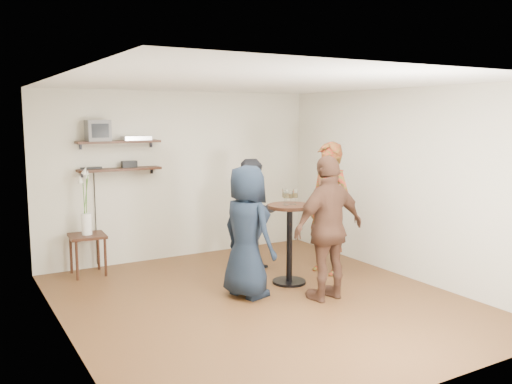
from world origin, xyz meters
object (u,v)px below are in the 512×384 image
dvd_deck (136,138)px  radio (129,164)px  crt_monitor (98,130)px  person_dark (254,215)px  side_table (87,241)px  person_plaid (329,208)px  person_brown (329,228)px  person_navy (247,232)px  drinks_table (290,233)px

dvd_deck → radio: bearing=180.0°
crt_monitor → person_dark: crt_monitor is taller
side_table → person_plaid: 3.42m
side_table → person_brown: size_ratio=0.33×
radio → person_brown: person_brown is taller
radio → person_navy: 2.37m
drinks_table → person_navy: 0.78m
dvd_deck → radio: size_ratio=1.82×
side_table → crt_monitor: bearing=38.6°
radio → person_brown: bearing=-59.5°
radio → person_navy: bearing=-69.5°
person_navy → person_brown: 0.99m
side_table → person_dark: (2.13, -0.98, 0.33)m
dvd_deck → person_brown: dvd_deck is taller
drinks_table → person_brown: size_ratio=0.61×
crt_monitor → side_table: bearing=-141.4°
radio → side_table: bearing=-163.7°
crt_monitor → person_brown: (2.04, -2.71, -1.14)m
person_dark → person_navy: (-0.64, -0.94, 0.01)m
dvd_deck → person_dark: bearing=-42.1°
crt_monitor → person_navy: (1.23, -2.12, -1.20)m
person_plaid → person_navy: (-1.50, -0.32, -0.12)m
person_navy → person_dark: bearing=-47.7°
crt_monitor → person_plaid: 3.45m
person_dark → person_navy: person_navy is taller
crt_monitor → radio: 0.67m
radio → drinks_table: bearing=-51.6°
person_navy → drinks_table: bearing=-90.0°
person_dark → crt_monitor: bearing=139.6°
crt_monitor → person_brown: size_ratio=0.18×
dvd_deck → radio: (-0.12, 0.00, -0.38)m
person_plaid → drinks_table: bearing=-90.0°
drinks_table → person_navy: (-0.74, -0.18, 0.13)m
drinks_table → person_plaid: size_ratio=0.57×
side_table → drinks_table: 2.84m
radio → side_table: (-0.69, -0.20, -1.04)m
radio → person_plaid: bearing=-38.2°
person_navy → person_brown: person_brown is taller
dvd_deck → side_table: size_ratio=0.69×
side_table → person_navy: 2.45m
dvd_deck → drinks_table: 2.70m
radio → person_navy: (0.79, -2.12, -0.70)m
side_table → person_navy: bearing=-52.2°
person_plaid → person_dark: 1.07m
crt_monitor → drinks_table: bearing=-44.5°
radio → person_plaid: person_plaid is taller
radio → side_table: size_ratio=0.38×
person_plaid → side_table: bearing=-128.7°
drinks_table → person_dark: person_dark is taller
crt_monitor → person_dark: (1.87, -1.19, -1.21)m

